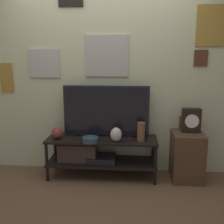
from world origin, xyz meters
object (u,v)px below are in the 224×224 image
television (106,111)px  vase_tall_ceramic (141,132)px  vase_round_glass (57,133)px  vase_urn_stoneware (116,135)px  vase_wide_bowl (90,140)px  mantel_clock (191,120)px

television → vase_tall_ceramic: television is taller
vase_round_glass → vase_tall_ceramic: vase_tall_ceramic is taller
vase_round_glass → vase_urn_stoneware: vase_urn_stoneware is taller
vase_round_glass → vase_tall_ceramic: 1.08m
vase_urn_stoneware → vase_wide_bowl: (-0.32, -0.05, -0.06)m
vase_urn_stoneware → vase_wide_bowl: vase_urn_stoneware is taller
television → vase_round_glass: bearing=-166.2°
mantel_clock → television: bearing=178.1°
vase_round_glass → mantel_clock: bearing=3.9°
vase_urn_stoneware → vase_tall_ceramic: vase_tall_ceramic is taller
vase_tall_ceramic → vase_round_glass: bearing=178.7°
vase_urn_stoneware → mantel_clock: (0.95, 0.17, 0.16)m
television → vase_wide_bowl: television is taller
vase_round_glass → vase_wide_bowl: size_ratio=0.77×
vase_wide_bowl → vase_urn_stoneware: bearing=9.2°
vase_round_glass → vase_tall_ceramic: size_ratio=0.63×
vase_tall_ceramic → vase_urn_stoneware: bearing=-174.1°
vase_round_glass → mantel_clock: (1.72, 0.12, 0.17)m
television → vase_tall_ceramic: 0.54m
vase_urn_stoneware → mantel_clock: mantel_clock is taller
mantel_clock → vase_urn_stoneware: bearing=-169.6°
vase_wide_bowl → vase_round_glass: bearing=166.3°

